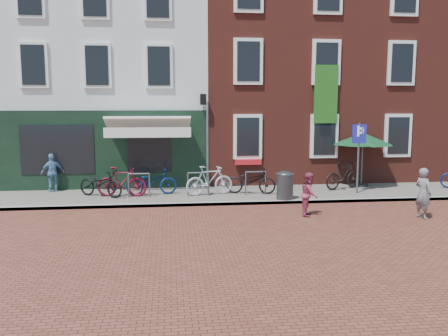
{
  "coord_description": "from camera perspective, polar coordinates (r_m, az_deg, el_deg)",
  "views": [
    {
      "loc": [
        -2.42,
        -14.6,
        3.22
      ],
      "look_at": [
        -0.74,
        0.02,
        1.21
      ],
      "focal_mm": 37.55,
      "sensor_mm": 36.0,
      "label": 1
    }
  ],
  "objects": [
    {
      "name": "boy",
      "position": [
        13.84,
        10.34,
        -3.15
      ],
      "size": [
        0.67,
        0.75,
        1.26
      ],
      "primitive_type": "imported",
      "rotation": [
        0.0,
        0.0,
        1.19
      ],
      "color": "#9C364D",
      "rests_on": "ground"
    },
    {
      "name": "bicycle_5",
      "position": [
        17.85,
        14.35,
        -0.9
      ],
      "size": [
        1.74,
        1.1,
        1.02
      ],
      "primitive_type": "imported",
      "rotation": [
        0.0,
        0.0,
        1.97
      ],
      "color": "black",
      "rests_on": "sidewalk"
    },
    {
      "name": "sidewalk",
      "position": [
        16.76,
        5.36,
        -3.17
      ],
      "size": [
        24.0,
        3.0,
        0.1
      ],
      "primitive_type": "cube",
      "color": "slate",
      "rests_on": "ground"
    },
    {
      "name": "parasol",
      "position": [
        18.52,
        16.56,
        3.69
      ],
      "size": [
        2.29,
        2.29,
        2.15
      ],
      "color": "#4C4C4F",
      "rests_on": "sidewalk"
    },
    {
      "name": "bicycle_4",
      "position": [
        16.45,
        3.28,
        -1.57
      ],
      "size": [
        1.84,
        1.02,
        0.92
      ],
      "primitive_type": "imported",
      "rotation": [
        0.0,
        0.0,
        1.32
      ],
      "color": "black",
      "rests_on": "sidewalk"
    },
    {
      "name": "woman",
      "position": [
        14.41,
        23.08,
        -2.83
      ],
      "size": [
        0.49,
        0.61,
        1.45
      ],
      "primitive_type": "imported",
      "rotation": [
        0.0,
        0.0,
        1.88
      ],
      "color": "slate",
      "rests_on": "ground"
    },
    {
      "name": "building_stucco",
      "position": [
        21.79,
        -13.58,
        10.91
      ],
      "size": [
        8.0,
        8.0,
        9.0
      ],
      "primitive_type": "cube",
      "color": "silver",
      "rests_on": "ground"
    },
    {
      "name": "cafe_person",
      "position": [
        17.87,
        -20.15,
        -0.54
      ],
      "size": [
        0.87,
        0.68,
        1.37
      ],
      "primitive_type": "imported",
      "rotation": [
        0.0,
        0.0,
        3.64
      ],
      "color": "#5A84AD",
      "rests_on": "sidewalk"
    },
    {
      "name": "litter_bin",
      "position": [
        15.58,
        7.43,
        -1.9
      ],
      "size": [
        0.55,
        0.55,
        1.01
      ],
      "color": "#3C3C3E",
      "rests_on": "sidewalk"
    },
    {
      "name": "bicycle_1",
      "position": [
        16.27,
        -12.33,
        -1.66
      ],
      "size": [
        1.74,
        0.69,
        1.02
      ],
      "primitive_type": "imported",
      "rotation": [
        0.0,
        0.0,
        1.44
      ],
      "color": "maroon",
      "rests_on": "sidewalk"
    },
    {
      "name": "bicycle_3",
      "position": [
        16.2,
        -1.77,
        -1.52
      ],
      "size": [
        1.76,
        0.87,
        1.02
      ],
      "primitive_type": "imported",
      "rotation": [
        0.0,
        0.0,
        1.81
      ],
      "color": "#B7B8BA",
      "rests_on": "sidewalk"
    },
    {
      "name": "parking_sign",
      "position": [
        17.05,
        16.08,
        2.63
      ],
      "size": [
        0.5,
        0.07,
        2.48
      ],
      "color": "#4C4C4F",
      "rests_on": "sidewalk"
    },
    {
      "name": "bicycle_2",
      "position": [
        16.39,
        -8.8,
        -1.68
      ],
      "size": [
        1.82,
        0.89,
        0.92
      ],
      "primitive_type": "imported",
      "rotation": [
        0.0,
        0.0,
        1.74
      ],
      "color": "#072250",
      "rests_on": "sidewalk"
    },
    {
      "name": "building_brick_mid",
      "position": [
        22.12,
        5.12,
        12.34
      ],
      "size": [
        6.0,
        8.0,
        10.0
      ],
      "primitive_type": "cube",
      "color": "maroon",
      "rests_on": "ground"
    },
    {
      "name": "bicycle_0",
      "position": [
        16.42,
        -14.77,
        -1.83
      ],
      "size": [
        1.81,
        1.41,
        0.92
      ],
      "primitive_type": "imported",
      "rotation": [
        0.0,
        0.0,
        1.04
      ],
      "color": "black",
      "rests_on": "sidewalk"
    },
    {
      "name": "building_brick_right",
      "position": [
        24.05,
        19.57,
        11.57
      ],
      "size": [
        6.0,
        8.0,
        10.0
      ],
      "primitive_type": "cube",
      "color": "maroon",
      "rests_on": "ground"
    },
    {
      "name": "ground",
      "position": [
        15.15,
        2.81,
        -4.52
      ],
      "size": [
        80.0,
        80.0,
        0.0
      ],
      "primitive_type": "plane",
      "color": "brown"
    }
  ]
}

